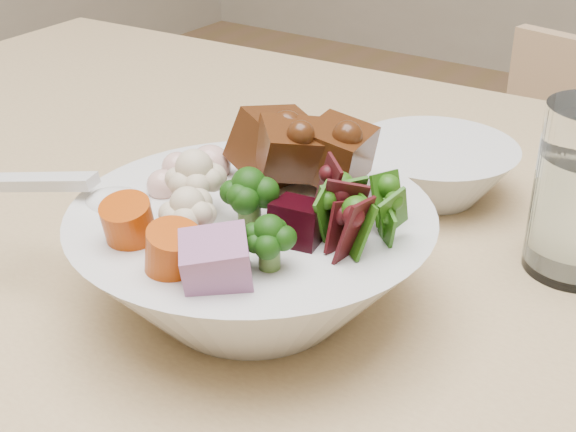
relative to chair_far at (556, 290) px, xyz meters
The scene contains 4 objects.
chair_far is the anchor object (origin of this frame).
food_bowl 0.78m from the chair_far, 94.00° to the right, with size 0.24×0.24×0.13m.
soup_spoon 0.85m from the chair_far, 101.55° to the right, with size 0.14×0.07×0.03m.
side_bowl 0.59m from the chair_far, 92.33° to the right, with size 0.14×0.14×0.05m, color silver, non-canonical shape.
Camera 1 is at (0.20, -0.36, 1.09)m, focal length 50.00 mm.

